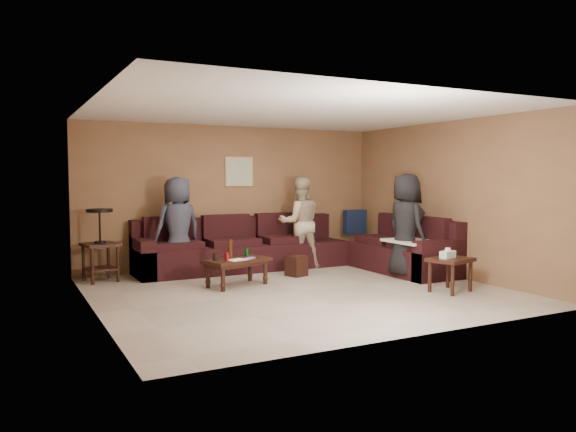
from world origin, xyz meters
The scene contains 10 objects.
room centered at (0.00, 0.00, 1.66)m, with size 5.60×5.50×2.50m.
sectional_sofa centered at (0.81, 1.52, 0.33)m, with size 4.65×2.90×0.97m.
coffee_table centered at (-0.65, 0.76, 0.35)m, with size 1.07×0.75×0.69m.
end_table_left centered at (-2.37, 2.05, 0.58)m, with size 0.58×0.58×1.12m.
side_table_right centered at (1.85, -0.99, 0.41)m, with size 0.68×0.61×0.62m.
waste_bin centered at (0.53, 1.09, 0.16)m, with size 0.27×0.27×0.33m, color black.
wall_art centered at (0.10, 2.48, 1.70)m, with size 0.52×0.04×0.52m.
person_left centered at (-1.19, 1.92, 0.81)m, with size 0.79×0.51×1.61m, color #303343.
person_middle centered at (0.99, 1.83, 0.80)m, with size 0.78×0.60×1.60m, color #BEAE8D.
person_right centered at (2.02, 0.19, 0.83)m, with size 0.81×0.53×1.66m, color black.
Camera 1 is at (-3.70, -6.86, 1.61)m, focal length 35.00 mm.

